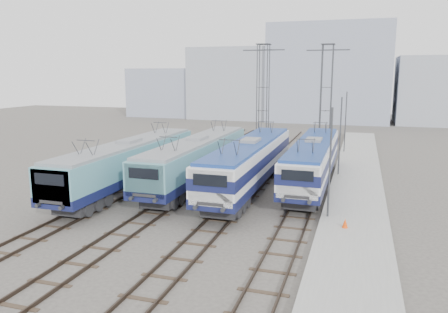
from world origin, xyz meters
TOP-DOWN VIEW (x-y plane):
  - ground at (0.00, 0.00)m, footprint 160.00×160.00m
  - platform at (10.20, 8.00)m, footprint 4.00×70.00m
  - locomotive_far_left at (-6.75, 4.86)m, footprint 2.92×18.42m
  - locomotive_center_left at (-2.25, 7.82)m, footprint 2.92×18.45m
  - locomotive_center_right at (2.25, 7.45)m, footprint 2.97×18.79m
  - locomotive_far_right at (6.75, 10.24)m, footprint 2.85×18.01m
  - catenary_tower_west at (0.00, 22.00)m, footprint 4.50×1.20m
  - catenary_tower_east at (6.50, 24.00)m, footprint 4.50×1.20m
  - mast_front at (8.60, 2.00)m, footprint 0.12×0.12m
  - mast_mid at (8.60, 14.00)m, footprint 0.12×0.12m
  - mast_rear at (8.60, 26.00)m, footprint 0.12×0.12m
  - safety_cone at (9.70, 0.23)m, footprint 0.33×0.33m
  - building_west at (-14.00, 62.00)m, footprint 18.00×12.00m
  - building_center at (4.00, 62.00)m, footprint 22.00×14.00m
  - building_east at (24.00, 62.00)m, footprint 16.00×12.00m
  - building_far_west at (-30.00, 62.00)m, footprint 14.00×10.00m

SIDE VIEW (x-z plane):
  - ground at x=0.00m, z-range 0.00..0.00m
  - platform at x=10.20m, z-range 0.00..0.30m
  - safety_cone at x=9.70m, z-range 0.30..0.83m
  - locomotive_far_left at x=-6.75m, z-range 0.56..4.03m
  - locomotive_center_left at x=-2.25m, z-range 0.56..4.03m
  - locomotive_far_right at x=6.75m, z-range 0.61..3.99m
  - locomotive_center_right at x=2.25m, z-range 0.62..4.16m
  - mast_front at x=8.60m, z-range 0.00..7.00m
  - mast_mid at x=8.60m, z-range 0.00..7.00m
  - mast_rear at x=8.60m, z-range 0.00..7.00m
  - building_far_west at x=-30.00m, z-range 0.00..10.00m
  - building_east at x=24.00m, z-range 0.00..12.00m
  - catenary_tower_west at x=0.00m, z-range 0.64..12.64m
  - catenary_tower_east at x=6.50m, z-range 0.64..12.64m
  - building_west at x=-14.00m, z-range 0.00..14.00m
  - building_center at x=4.00m, z-range 0.00..18.00m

